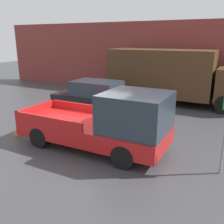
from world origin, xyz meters
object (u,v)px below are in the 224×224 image
newspaper_box (207,92)px  delivery_truck (171,74)px  pickup_truck (108,123)px  car (95,98)px  traffic_cone (18,128)px

newspaper_box → delivery_truck: bearing=-136.2°
delivery_truck → newspaper_box: bearing=43.8°
pickup_truck → car: (-2.66, 3.55, -0.13)m
pickup_truck → delivery_truck: size_ratio=0.66×
pickup_truck → delivery_truck: 7.75m
delivery_truck → traffic_cone: delivery_truck is taller
pickup_truck → newspaper_box: size_ratio=5.35×
delivery_truck → newspaper_box: (1.91, 1.83, -1.20)m
traffic_cone → car: bearing=72.4°
delivery_truck → traffic_cone: (-4.03, -8.14, -1.44)m
delivery_truck → traffic_cone: size_ratio=15.39×
pickup_truck → traffic_cone: pickup_truck is taller
car → traffic_cone: (-1.26, -3.98, -0.59)m
traffic_cone → newspaper_box: bearing=59.2°
car → newspaper_box: car is taller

